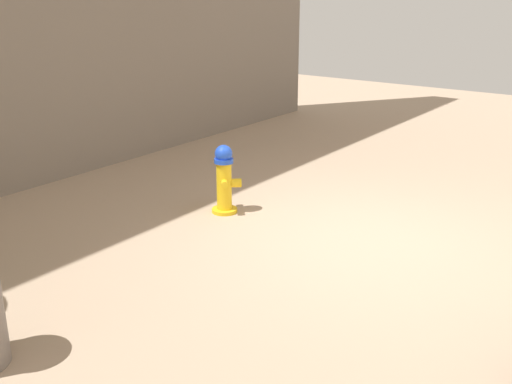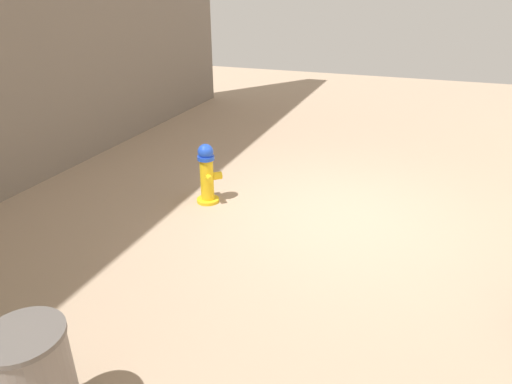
{
  "view_description": "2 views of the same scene",
  "coord_description": "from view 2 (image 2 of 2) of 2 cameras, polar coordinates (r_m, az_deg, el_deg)",
  "views": [
    {
      "loc": [
        -2.98,
        6.24,
        2.93
      ],
      "look_at": [
        0.43,
        1.6,
        0.97
      ],
      "focal_mm": 42.79,
      "sensor_mm": 36.0,
      "label": 1
    },
    {
      "loc": [
        -0.88,
        5.72,
        3.02
      ],
      "look_at": [
        0.91,
        0.92,
        0.63
      ],
      "focal_mm": 30.76,
      "sensor_mm": 36.0,
      "label": 2
    }
  ],
  "objects": [
    {
      "name": "trash_bin",
      "position": [
        3.75,
        -26.69,
        -21.34
      ],
      "size": [
        0.56,
        0.56,
        0.93
      ],
      "color": "slate",
      "rests_on": "ground_plane"
    },
    {
      "name": "ground_plane",
      "position": [
        6.53,
        10.36,
        -3.0
      ],
      "size": [
        23.4,
        23.4,
        0.0
      ],
      "primitive_type": "plane",
      "color": "tan"
    },
    {
      "name": "fire_hydrant",
      "position": [
        6.68,
        -6.39,
        2.42
      ],
      "size": [
        0.39,
        0.39,
        0.94
      ],
      "color": "gold",
      "rests_on": "ground_plane"
    }
  ]
}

